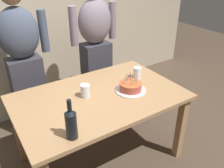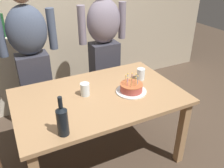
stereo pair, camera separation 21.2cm
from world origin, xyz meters
name	(u,v)px [view 1 (the left image)]	position (x,y,z in m)	size (l,w,h in m)	color
ground_plane	(101,156)	(0.00, 0.00, 0.00)	(10.00, 10.00, 0.00)	#47382B
back_wall	(37,5)	(0.00, 1.55, 1.30)	(5.20, 0.10, 2.60)	tan
dining_table	(100,105)	(0.00, 0.00, 0.64)	(1.50, 0.96, 0.74)	#A37A51
birthday_cake	(131,87)	(0.29, -0.08, 0.78)	(0.28, 0.28, 0.17)	white
water_glass_near	(85,91)	(-0.11, 0.05, 0.80)	(0.08, 0.08, 0.12)	silver
water_glass_far	(137,73)	(0.50, 0.09, 0.80)	(0.08, 0.08, 0.12)	silver
wine_bottle	(71,123)	(-0.44, -0.38, 0.86)	(0.08, 0.08, 0.31)	black
person_man_bearded	(24,62)	(-0.43, 0.82, 0.87)	(0.61, 0.27, 1.66)	#33333D
person_woman_cardigan	(96,47)	(0.43, 0.82, 0.87)	(0.61, 0.27, 1.66)	#33333D
shelf_cabinet	(0,79)	(-0.64, 1.33, 0.52)	(0.67, 0.30, 1.30)	beige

